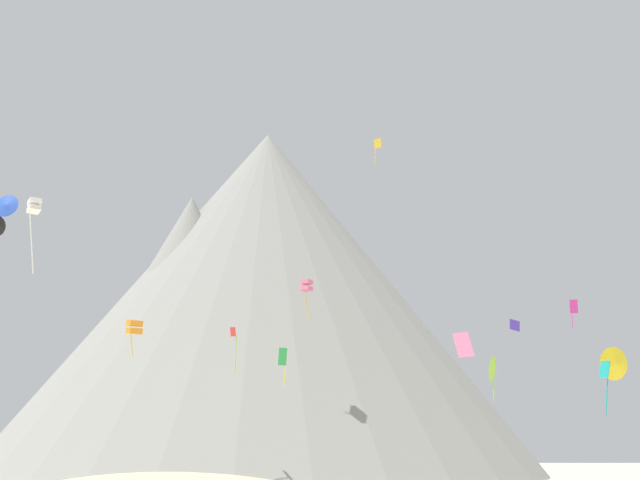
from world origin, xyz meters
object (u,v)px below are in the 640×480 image
(kite_green_low, at_px, (283,360))
(kite_yellow_low, at_px, (615,364))
(kite_pink_low, at_px, (463,345))
(kite_orange_low, at_px, (134,327))
(kite_red_low, at_px, (234,340))
(rock_massif, at_px, (261,309))
(kite_gold_high, at_px, (377,146))
(kite_blue_mid, at_px, (6,205))
(kite_teal_low, at_px, (605,376))
(kite_lime_low, at_px, (491,369))
(kite_white_mid, at_px, (34,208))
(kite_indigo_low, at_px, (515,325))
(kite_magenta_mid, at_px, (574,308))
(kite_rainbow_mid, at_px, (307,286))

(kite_green_low, relative_size, kite_yellow_low, 1.33)
(kite_pink_low, xyz_separation_m, kite_orange_low, (-24.38, 21.50, 4.20))
(kite_red_low, bearing_deg, rock_massif, 7.73)
(kite_yellow_low, distance_m, kite_gold_high, 32.22)
(kite_blue_mid, height_order, kite_orange_low, kite_blue_mid)
(kite_blue_mid, bearing_deg, kite_teal_low, -8.33)
(rock_massif, distance_m, kite_green_low, 37.44)
(kite_lime_low, bearing_deg, kite_blue_mid, -58.52)
(kite_pink_low, height_order, kite_orange_low, kite_orange_low)
(kite_white_mid, height_order, kite_orange_low, kite_white_mid)
(kite_indigo_low, xyz_separation_m, kite_magenta_mid, (8.87, 11.80, 3.51))
(kite_indigo_low, xyz_separation_m, kite_teal_low, (3.03, -13.27, -5.56))
(kite_white_mid, bearing_deg, kite_orange_low, 38.25)
(kite_red_low, bearing_deg, kite_yellow_low, -102.57)
(kite_teal_low, height_order, kite_green_low, kite_green_low)
(kite_pink_low, height_order, kite_yellow_low, kite_yellow_low)
(kite_pink_low, xyz_separation_m, kite_yellow_low, (13.58, 13.83, 0.31))
(kite_pink_low, bearing_deg, kite_indigo_low, -75.02)
(rock_massif, bearing_deg, kite_yellow_low, -55.84)
(rock_massif, distance_m, kite_indigo_low, 43.51)
(kite_white_mid, bearing_deg, kite_green_low, 6.95)
(kite_indigo_low, xyz_separation_m, kite_green_low, (-20.21, -0.81, -3.07))
(rock_massif, distance_m, kite_gold_high, 34.26)
(kite_blue_mid, relative_size, kite_red_low, 0.55)
(kite_red_low, distance_m, kite_lime_low, 23.50)
(kite_green_low, bearing_deg, kite_pink_low, -22.07)
(rock_massif, height_order, kite_green_low, rock_massif)
(kite_red_low, relative_size, kite_orange_low, 1.36)
(kite_blue_mid, xyz_separation_m, kite_teal_low, (48.40, -12.53, -16.37))
(kite_white_mid, distance_m, kite_gold_high, 36.21)
(kite_teal_low, distance_m, kite_lime_low, 18.02)
(kite_blue_mid, xyz_separation_m, kite_red_low, (20.69, 1.84, -11.92))
(kite_pink_low, distance_m, kite_gold_high, 37.43)
(kite_blue_mid, distance_m, kite_rainbow_mid, 28.70)
(kite_white_mid, xyz_separation_m, kite_red_low, (12.31, 17.51, -6.98))
(kite_indigo_low, distance_m, kite_magenta_mid, 15.17)
(kite_indigo_low, height_order, kite_white_mid, kite_white_mid)
(kite_pink_low, bearing_deg, rock_massif, -39.20)
(kite_teal_low, height_order, kite_red_low, kite_red_low)
(kite_rainbow_mid, distance_m, kite_magenta_mid, 27.70)
(kite_indigo_low, xyz_separation_m, kite_blue_mid, (-45.36, -0.74, 10.81))
(kite_green_low, xyz_separation_m, kite_yellow_low, (25.30, -8.74, -1.25))
(kite_indigo_low, bearing_deg, kite_magenta_mid, -105.82)
(kite_white_mid, bearing_deg, kite_blue_mid, 82.18)
(kite_white_mid, height_order, kite_teal_low, kite_white_mid)
(kite_red_low, distance_m, kite_orange_low, 8.76)
(kite_green_low, height_order, kite_orange_low, kite_orange_low)
(kite_blue_mid, height_order, kite_yellow_low, kite_blue_mid)
(kite_blue_mid, relative_size, kite_gold_high, 0.81)
(rock_massif, relative_size, kite_blue_mid, 36.54)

